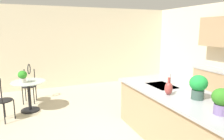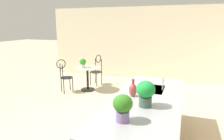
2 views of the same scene
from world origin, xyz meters
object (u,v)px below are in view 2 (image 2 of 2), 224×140
at_px(bistro_table, 88,76).
at_px(potted_plant_counter_far, 123,106).
at_px(chair_by_island, 97,68).
at_px(vase_on_counter, 133,90).
at_px(potted_plant_on_table, 83,63).
at_px(chair_near_window, 65,74).
at_px(potted_plant_counter_near, 146,92).

height_order(bistro_table, potted_plant_counter_far, potted_plant_counter_far).
bearing_deg(potted_plant_counter_far, chair_by_island, -151.95).
bearing_deg(vase_on_counter, potted_plant_counter_far, 6.62).
relative_size(bistro_table, chair_by_island, 0.77).
distance_m(bistro_table, potted_plant_counter_far, 4.16).
relative_size(potted_plant_on_table, vase_on_counter, 1.00).
xyz_separation_m(chair_near_window, potted_plant_counter_far, (3.02, 2.78, 0.54)).
bearing_deg(chair_near_window, potted_plant_counter_near, 50.04).
relative_size(bistro_table, chair_near_window, 0.77).
relative_size(chair_by_island, potted_plant_counter_far, 3.10).
bearing_deg(vase_on_counter, chair_near_window, -128.39).
relative_size(potted_plant_on_table, potted_plant_counter_far, 0.85).
bearing_deg(potted_plant_on_table, bistro_table, 129.14).
height_order(chair_near_window, potted_plant_on_table, chair_near_window).
height_order(bistro_table, chair_by_island, chair_by_island).
xyz_separation_m(chair_near_window, potted_plant_on_table, (-0.34, 0.45, 0.33)).
height_order(bistro_table, potted_plant_on_table, potted_plant_on_table).
xyz_separation_m(chair_by_island, vase_on_counter, (3.23, 2.10, 0.46)).
height_order(potted_plant_counter_near, potted_plant_counter_far, potted_plant_counter_near).
height_order(potted_plant_counter_far, vase_on_counter, potted_plant_counter_far).
relative_size(chair_near_window, potted_plant_counter_far, 3.10).
distance_m(chair_by_island, vase_on_counter, 3.88).
bearing_deg(chair_near_window, potted_plant_counter_far, 42.63).
distance_m(bistro_table, chair_by_island, 0.69).
height_order(bistro_table, vase_on_counter, vase_on_counter).
height_order(chair_by_island, potted_plant_on_table, chair_by_island).
height_order(bistro_table, potted_plant_counter_near, potted_plant_counter_near).
bearing_deg(vase_on_counter, potted_plant_on_table, -137.92).
distance_m(chair_near_window, chair_by_island, 1.25).
xyz_separation_m(chair_near_window, vase_on_counter, (2.12, 2.67, 0.46)).
distance_m(potted_plant_on_table, potted_plant_counter_near, 3.77).
relative_size(bistro_table, potted_plant_on_table, 2.79).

